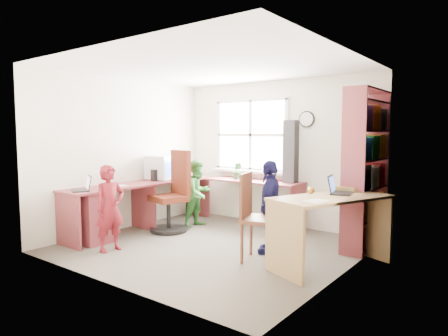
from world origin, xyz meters
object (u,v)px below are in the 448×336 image
at_px(l_desk, 132,206).
at_px(swivel_chair, 173,197).
at_px(laptop_right, 338,189).
at_px(bookshelf, 366,173).
at_px(wooden_chair, 256,213).
at_px(laptop_left, 83,187).
at_px(cd_tower, 291,152).
at_px(person_red, 110,208).
at_px(crt_monitor, 161,168).
at_px(person_navy, 270,207).
at_px(potted_plant, 237,171).
at_px(person_green, 198,193).
at_px(right_desk, 331,216).

distance_m(l_desk, swivel_chair, 0.66).
height_order(swivel_chair, laptop_right, swivel_chair).
bearing_deg(bookshelf, wooden_chair, -123.20).
bearing_deg(wooden_chair, laptop_left, -176.27).
height_order(cd_tower, person_red, cd_tower).
bearing_deg(crt_monitor, person_navy, -17.71).
relative_size(l_desk, potted_plant, 10.32).
bearing_deg(swivel_chair, person_red, -71.33).
height_order(person_red, person_navy, person_navy).
xyz_separation_m(swivel_chair, crt_monitor, (-0.50, 0.21, 0.41)).
height_order(l_desk, person_green, person_green).
relative_size(laptop_left, person_navy, 0.32).
relative_size(l_desk, laptop_left, 7.79).
relative_size(swivel_chair, laptop_right, 3.42).
distance_m(bookshelf, wooden_chair, 1.65).
height_order(l_desk, bookshelf, bookshelf).
xyz_separation_m(right_desk, crt_monitor, (-3.13, 0.35, 0.36)).
bearing_deg(person_navy, laptop_left, -82.48).
distance_m(wooden_chair, laptop_left, 2.40).
relative_size(laptop_right, person_red, 0.33).
bearing_deg(right_desk, crt_monitor, -165.05).
xyz_separation_m(bookshelf, person_navy, (-0.89, -0.96, -0.41)).
distance_m(swivel_chair, potted_plant, 1.23).
distance_m(bookshelf, swivel_chair, 2.87).
bearing_deg(swivel_chair, laptop_left, -93.25).
bearing_deg(person_red, bookshelf, -43.66).
bearing_deg(right_desk, laptop_left, -137.46).
bearing_deg(l_desk, right_desk, 8.98).
xyz_separation_m(laptop_left, person_red, (0.51, 0.04, -0.24)).
distance_m(bookshelf, laptop_right, 0.79).
xyz_separation_m(laptop_left, laptop_right, (3.02, 1.41, 0.07)).
relative_size(swivel_chair, crt_monitor, 2.69).
bearing_deg(bookshelf, right_desk, -93.58).
bearing_deg(laptop_left, cd_tower, 80.94).
distance_m(l_desk, laptop_left, 0.81).
relative_size(crt_monitor, laptop_left, 1.23).
bearing_deg(person_navy, laptop_right, 80.98).
distance_m(person_green, person_navy, 1.77).
bearing_deg(swivel_chair, bookshelf, 32.07).
height_order(l_desk, cd_tower, cd_tower).
xyz_separation_m(l_desk, person_red, (0.37, -0.68, 0.11)).
xyz_separation_m(swivel_chair, laptop_right, (2.61, 0.10, 0.32)).
distance_m(laptop_right, person_green, 2.54).
relative_size(bookshelf, cd_tower, 2.13).
relative_size(crt_monitor, laptop_right, 1.27).
distance_m(right_desk, person_red, 2.77).
bearing_deg(person_red, l_desk, 35.25).
xyz_separation_m(laptop_right, person_green, (-2.50, 0.36, -0.32)).
xyz_separation_m(right_desk, person_navy, (-0.83, 0.06, 0.00)).
xyz_separation_m(bookshelf, cd_tower, (-1.27, 0.31, 0.24)).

